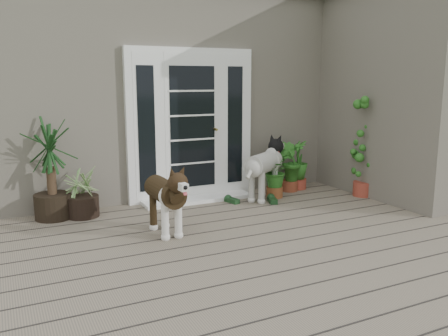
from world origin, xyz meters
name	(u,v)px	position (x,y,z in m)	size (l,w,h in m)	color
deck	(288,246)	(0.00, 0.40, 0.06)	(6.20, 4.60, 0.12)	#6B5B4C
house_main	(159,95)	(0.00, 4.65, 1.55)	(7.40, 4.00, 3.10)	#665E54
roof_main	(156,0)	(0.00, 4.65, 3.20)	(7.60, 4.20, 0.20)	#2D2826
house_wing	(410,99)	(2.90, 1.50, 1.55)	(1.60, 2.40, 3.10)	#665E54
door_unit	(191,125)	(-0.20, 2.60, 1.19)	(1.90, 0.14, 2.15)	white
door_step	(198,199)	(-0.20, 2.40, 0.14)	(1.60, 0.40, 0.05)	white
brindle_dog	(165,203)	(-1.10, 1.22, 0.48)	(0.37, 0.86, 0.71)	#352513
white_dog	(264,173)	(0.68, 2.04, 0.51)	(0.40, 0.94, 0.78)	white
spider_plant	(82,189)	(-1.81, 2.32, 0.48)	(0.67, 0.67, 0.72)	#91A766
yucca	(51,170)	(-2.16, 2.40, 0.74)	(0.86, 0.86, 1.24)	black
herb_a	(275,178)	(0.90, 2.08, 0.40)	(0.45, 0.45, 0.57)	#2A5B1A
herb_b	(289,174)	(1.32, 2.33, 0.39)	(0.36, 0.36, 0.55)	#1C621D
herb_c	(297,169)	(1.52, 2.40, 0.44)	(0.41, 0.41, 0.63)	#285E1A
sapling	(365,145)	(2.12, 1.56, 0.88)	(0.45, 0.45, 1.53)	#164D18
clog_left	(232,200)	(0.19, 2.08, 0.16)	(0.13, 0.27, 0.08)	#163819
clog_right	(272,200)	(0.70, 1.83, 0.16)	(0.14, 0.30, 0.09)	#143316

